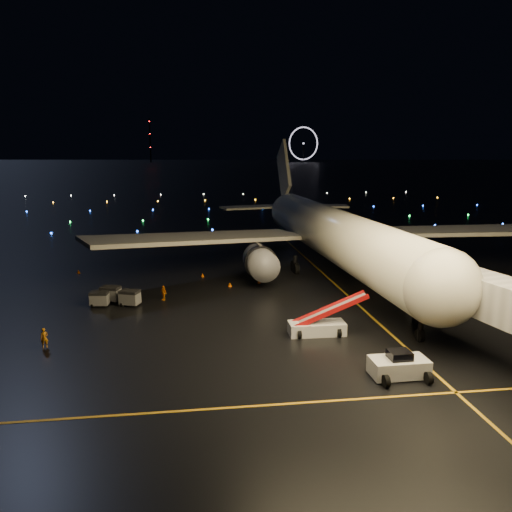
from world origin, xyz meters
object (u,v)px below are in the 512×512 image
(pushback_tug, at_px, (399,364))
(belt_loader, at_px, (317,315))
(crew_a, at_px, (44,338))
(baggage_cart_0, at_px, (111,294))
(baggage_cart_1, at_px, (130,298))
(crew_c, at_px, (163,293))
(airliner, at_px, (325,203))
(baggage_cart_2, at_px, (99,299))

(pushback_tug, bearing_deg, belt_loader, 111.25)
(crew_a, height_order, baggage_cart_0, crew_a)
(pushback_tug, xyz_separation_m, baggage_cart_1, (-20.77, 19.65, -0.14))
(baggage_cart_0, relative_size, baggage_cart_1, 1.01)
(pushback_tug, xyz_separation_m, crew_c, (-17.42, 21.18, -0.15))
(baggage_cart_1, bearing_deg, crew_c, 46.28)
(pushback_tug, relative_size, baggage_cart_0, 2.08)
(airliner, height_order, baggage_cart_1, airliner)
(crew_c, relative_size, baggage_cart_2, 0.90)
(pushback_tug, height_order, crew_a, pushback_tug)
(baggage_cart_0, height_order, baggage_cart_1, baggage_cart_0)
(belt_loader, xyz_separation_m, crew_a, (-22.76, -0.01, -0.91))
(belt_loader, relative_size, baggage_cart_1, 3.74)
(pushback_tug, bearing_deg, baggage_cart_0, 136.17)
(baggage_cart_2, bearing_deg, crew_c, 17.36)
(crew_c, distance_m, baggage_cart_2, 6.59)
(crew_c, bearing_deg, baggage_cart_1, -105.07)
(crew_c, relative_size, baggage_cart_1, 0.84)
(belt_loader, relative_size, crew_c, 4.45)
(airliner, xyz_separation_m, crew_a, (-30.02, -24.43, -8.08))
(crew_a, height_order, baggage_cart_1, crew_a)
(pushback_tug, height_order, belt_loader, belt_loader)
(belt_loader, relative_size, baggage_cart_0, 3.71)
(crew_c, height_order, baggage_cart_2, crew_c)
(baggage_cart_1, bearing_deg, baggage_cart_2, -162.30)
(baggage_cart_1, xyz_separation_m, baggage_cart_2, (-3.10, 0.22, -0.05))
(airliner, distance_m, crew_c, 25.63)
(pushback_tug, relative_size, belt_loader, 0.56)
(airliner, distance_m, pushback_tug, 34.51)
(crew_a, height_order, baggage_cart_2, crew_a)
(crew_c, height_order, baggage_cart_0, baggage_cart_0)
(belt_loader, xyz_separation_m, crew_c, (-13.77, 12.22, -0.93))
(pushback_tug, distance_m, baggage_cart_2, 31.06)
(airliner, relative_size, baggage_cart_2, 34.95)
(airliner, relative_size, crew_c, 38.98)
(crew_a, height_order, crew_c, crew_a)
(baggage_cart_0, bearing_deg, pushback_tug, -23.43)
(crew_a, distance_m, baggage_cart_1, 12.09)
(pushback_tug, height_order, baggage_cart_2, pushback_tug)
(crew_a, bearing_deg, baggage_cart_1, 46.50)
(baggage_cart_1, bearing_deg, baggage_cart_0, 163.51)
(pushback_tug, xyz_separation_m, crew_a, (-26.41, 8.96, -0.13))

